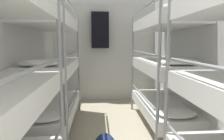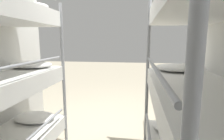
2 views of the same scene
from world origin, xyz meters
name	(u,v)px [view 1 (image 1 of 2)]	position (x,y,z in m)	size (l,w,h in m)	color
wall_left	(1,63)	(-1.34, 2.77, 1.27)	(0.06, 5.66, 2.54)	silver
wall_right	(216,62)	(1.34, 2.77, 1.27)	(0.06, 5.66, 2.54)	silver
wall_back	(104,52)	(0.00, 5.57, 1.27)	(2.75, 0.06, 2.54)	silver
bunk_stack_left_far	(52,67)	(-0.95, 3.68, 1.12)	(0.74, 1.94, 2.11)	gray
bunk_stack_right_far	(163,66)	(0.95, 3.68, 1.12)	(0.74, 1.94, 2.11)	gray
hanging_coat	(100,30)	(-0.11, 5.42, 1.84)	(0.44, 0.12, 0.90)	black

